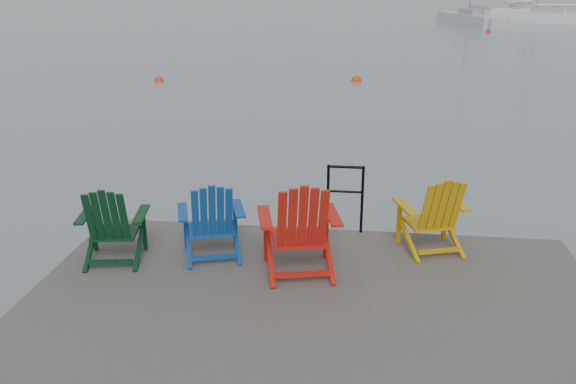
# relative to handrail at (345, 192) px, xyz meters

# --- Properties ---
(ground) EXTENTS (400.00, 400.00, 0.00)m
(ground) POSITION_rel_handrail_xyz_m (-0.25, -2.45, -1.04)
(ground) COLOR slate
(ground) RESTS_ON ground
(dock) EXTENTS (6.00, 5.00, 1.40)m
(dock) POSITION_rel_handrail_xyz_m (-0.25, -2.45, -0.69)
(dock) COLOR #2C2A27
(dock) RESTS_ON ground
(handrail) EXTENTS (0.48, 0.04, 0.90)m
(handrail) POSITION_rel_handrail_xyz_m (0.00, 0.00, 0.00)
(handrail) COLOR black
(handrail) RESTS_ON dock
(chair_green) EXTENTS (0.84, 0.79, 0.95)m
(chair_green) POSITION_rel_handrail_xyz_m (-2.63, -1.23, -0.06)
(chair_green) COLOR black
(chair_green) RESTS_ON dock
(chair_blue) EXTENTS (0.91, 0.86, 0.96)m
(chair_blue) POSITION_rel_handrail_xyz_m (-1.52, -0.97, -0.06)
(chair_blue) COLOR #0E4091
(chair_blue) RESTS_ON dock
(chair_red) EXTENTS (1.02, 0.96, 1.12)m
(chair_red) POSITION_rel_handrail_xyz_m (-0.45, -1.26, 0.02)
(chair_red) COLOR red
(chair_red) RESTS_ON dock
(chair_yellow) EXTENTS (0.92, 0.88, 0.97)m
(chair_yellow) POSITION_rel_handrail_xyz_m (1.08, -0.47, -0.05)
(chair_yellow) COLOR #C7900B
(chair_yellow) RESTS_ON dock
(sailboat_near) EXTENTS (4.65, 8.44, 11.33)m
(sailboat_near) POSITION_rel_handrail_xyz_m (8.65, 45.54, -0.69)
(sailboat_near) COLOR silver
(sailboat_near) RESTS_ON ground
(sailboat_mid) EXTENTS (8.06, 6.77, 11.62)m
(sailboat_mid) POSITION_rel_handrail_xyz_m (15.60, 56.49, -0.69)
(sailboat_mid) COLOR white
(sailboat_mid) RESTS_ON ground
(sailboat_far) EXTENTS (8.55, 3.61, 11.47)m
(sailboat_far) POSITION_rel_handrail_xyz_m (14.86, 48.20, -0.69)
(sailboat_far) COLOR white
(sailboat_far) RESTS_ON ground
(buoy_a) EXTENTS (0.40, 0.40, 0.40)m
(buoy_a) POSITION_rel_handrail_xyz_m (-0.09, 15.44, -1.04)
(buoy_a) COLOR #BF410B
(buoy_a) RESTS_ON ground
(buoy_b) EXTENTS (0.36, 0.36, 0.36)m
(buoy_b) POSITION_rel_handrail_xyz_m (-7.34, 14.45, -1.04)
(buoy_b) COLOR red
(buoy_b) RESTS_ON ground
(buoy_d) EXTENTS (0.35, 0.35, 0.35)m
(buoy_d) POSITION_rel_handrail_xyz_m (8.65, 37.55, -1.04)
(buoy_d) COLOR #F8160E
(buoy_d) RESTS_ON ground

